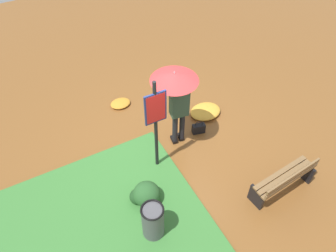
% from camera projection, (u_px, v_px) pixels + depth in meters
% --- Properties ---
extents(ground_plane, '(18.00, 18.00, 0.00)m').
position_uv_depth(ground_plane, '(168.00, 143.00, 7.89)').
color(ground_plane, brown).
extents(grass_verge, '(4.80, 4.00, 0.05)m').
position_uv_depth(grass_verge, '(82.00, 252.00, 6.06)').
color(grass_verge, '#387533').
rests_on(grass_verge, ground_plane).
extents(person_with_umbrella, '(0.96, 0.96, 2.04)m').
position_uv_depth(person_with_umbrella, '(177.00, 90.00, 6.78)').
color(person_with_umbrella, black).
rests_on(person_with_umbrella, ground_plane).
extents(info_sign_post, '(0.44, 0.07, 2.30)m').
position_uv_depth(info_sign_post, '(156.00, 118.00, 6.40)').
color(info_sign_post, black).
rests_on(info_sign_post, ground_plane).
extents(handbag, '(0.32, 0.20, 0.37)m').
position_uv_depth(handbag, '(199.00, 128.00, 8.03)').
color(handbag, black).
rests_on(handbag, ground_plane).
extents(park_bench, '(1.40, 0.49, 0.75)m').
position_uv_depth(park_bench, '(285.00, 180.00, 6.67)').
color(park_bench, black).
rests_on(park_bench, ground_plane).
extents(trash_bin, '(0.42, 0.42, 0.83)m').
position_uv_depth(trash_bin, '(153.00, 221.00, 6.04)').
color(trash_bin, '#4C4C51').
rests_on(trash_bin, ground_plane).
extents(shrub_cluster, '(0.59, 0.54, 0.48)m').
position_uv_depth(shrub_cluster, '(145.00, 195.00, 6.65)').
color(shrub_cluster, '#285628').
rests_on(shrub_cluster, ground_plane).
extents(leaf_pile_near_person, '(0.51, 0.41, 0.11)m').
position_uv_depth(leaf_pile_near_person, '(120.00, 103.00, 8.74)').
color(leaf_pile_near_person, '#C68428').
rests_on(leaf_pile_near_person, ground_plane).
extents(leaf_pile_by_bench, '(0.78, 0.62, 0.17)m').
position_uv_depth(leaf_pile_by_bench, '(205.00, 111.00, 8.49)').
color(leaf_pile_by_bench, gold).
rests_on(leaf_pile_by_bench, ground_plane).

